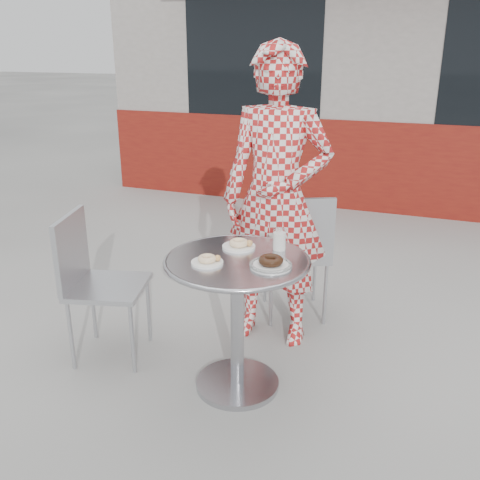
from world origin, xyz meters
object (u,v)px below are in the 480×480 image
(chair_far, at_px, (294,278))
(milk_cup, at_px, (279,240))
(bistro_table, at_px, (237,292))
(seated_person, at_px, (276,199))
(chair_left, at_px, (109,314))
(plate_far, at_px, (239,245))
(plate_checker, at_px, (271,264))
(plate_near, at_px, (208,260))

(chair_far, bearing_deg, milk_cup, 73.37)
(bistro_table, xyz_separation_m, seated_person, (0.01, 0.62, 0.33))
(bistro_table, distance_m, chair_far, 0.98)
(milk_cup, bearing_deg, chair_left, -170.66)
(plate_far, height_order, plate_checker, plate_checker)
(chair_left, bearing_deg, plate_far, -96.81)
(bistro_table, height_order, milk_cup, milk_cup)
(chair_far, bearing_deg, bistro_table, 61.92)
(chair_left, bearing_deg, chair_far, -59.94)
(chair_far, bearing_deg, plate_far, 57.93)
(plate_near, distance_m, milk_cup, 0.41)
(plate_far, bearing_deg, seated_person, 82.90)
(seated_person, distance_m, plate_checker, 0.69)
(chair_far, bearing_deg, plate_checker, 73.18)
(bistro_table, distance_m, chair_left, 0.88)
(seated_person, height_order, plate_checker, seated_person)
(seated_person, distance_m, plate_far, 0.49)
(plate_far, height_order, milk_cup, milk_cup)
(chair_left, xyz_separation_m, plate_near, (0.72, -0.14, 0.50))
(plate_checker, relative_size, milk_cup, 1.83)
(chair_far, distance_m, seated_person, 0.71)
(chair_left, relative_size, plate_checker, 4.21)
(chair_far, height_order, chair_left, chair_far)
(chair_left, height_order, seated_person, seated_person)
(bistro_table, bearing_deg, plate_checker, -11.64)
(bistro_table, xyz_separation_m, milk_cup, (0.16, 0.20, 0.24))
(seated_person, height_order, milk_cup, seated_person)
(plate_checker, bearing_deg, seated_person, 105.07)
(bistro_table, xyz_separation_m, plate_checker, (0.19, -0.04, 0.20))
(plate_near, bearing_deg, plate_checker, 12.75)
(chair_left, bearing_deg, plate_checker, -109.32)
(chair_left, distance_m, plate_far, 0.94)
(bistro_table, xyz_separation_m, chair_far, (0.06, 0.93, -0.30))
(bistro_table, bearing_deg, plate_near, -136.59)
(chair_left, relative_size, milk_cup, 7.72)
(chair_left, relative_size, plate_far, 4.98)
(plate_far, relative_size, plate_near, 1.11)
(plate_far, relative_size, plate_checker, 0.85)
(plate_far, distance_m, plate_checker, 0.30)
(chair_far, relative_size, chair_left, 1.01)
(chair_left, bearing_deg, seated_person, -70.57)
(seated_person, xyz_separation_m, milk_cup, (0.15, -0.42, -0.10))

